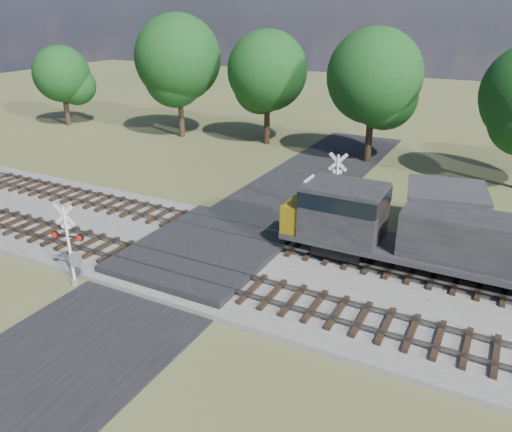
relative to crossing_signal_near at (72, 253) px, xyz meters
The scene contains 10 objects.
ground 6.45m from the crossing_signal_near, 52.62° to the left, with size 160.00×160.00×0.00m, color #46502B.
ballast_bed 14.90m from the crossing_signal_near, 21.56° to the left, with size 140.00×10.00×0.30m, color gray.
road 6.44m from the crossing_signal_near, 52.62° to the left, with size 7.00×60.00×0.08m, color black.
crossing_panel 6.77m from the crossing_signal_near, 55.24° to the left, with size 7.00×9.00×0.62m, color #262628.
track_near 7.61m from the crossing_signal_near, 23.11° to the left, with size 140.00×2.60×0.33m.
track_far 10.60m from the crossing_signal_near, 49.02° to the left, with size 140.00×2.60×0.33m.
crossing_signal_near is the anchor object (origin of this frame).
crossing_signal_far 14.97m from the crossing_signal_near, 56.97° to the left, with size 1.76×0.43×4.39m.
equipment_shed 19.77m from the crossing_signal_near, 43.98° to the left, with size 4.90×4.90×2.86m.
treeline 30.57m from the crossing_signal_near, 62.46° to the left, with size 80.00×10.90×11.78m.
Camera 1 is at (13.13, -19.04, 12.00)m, focal length 35.00 mm.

